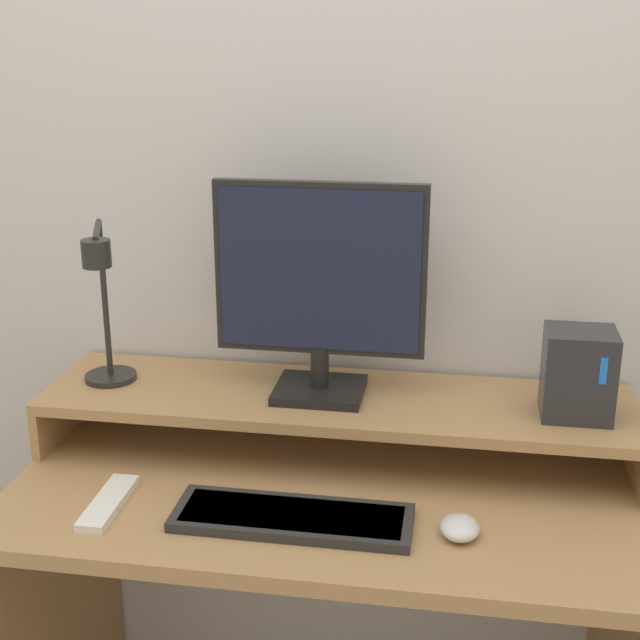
# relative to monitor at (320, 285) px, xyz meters

# --- Properties ---
(wall_back) EXTENTS (6.00, 0.05, 2.50)m
(wall_back) POSITION_rel_monitor_xyz_m (0.03, 0.18, 0.14)
(wall_back) COLOR silver
(wall_back) RESTS_ON ground_plane
(desk) EXTENTS (1.17, 0.60, 0.77)m
(desk) POSITION_rel_monitor_xyz_m (0.03, -0.15, -0.57)
(desk) COLOR #A87F51
(desk) RESTS_ON ground_plane
(monitor_shelf) EXTENTS (1.17, 0.30, 0.12)m
(monitor_shelf) POSITION_rel_monitor_xyz_m (0.03, -0.00, -0.24)
(monitor_shelf) COLOR #A87F51
(monitor_shelf) RESTS_ON desk
(monitor) EXTENTS (0.41, 0.15, 0.42)m
(monitor) POSITION_rel_monitor_xyz_m (0.00, 0.00, 0.00)
(monitor) COLOR black
(monitor) RESTS_ON monitor_shelf
(desk_lamp) EXTENTS (0.13, 0.23, 0.34)m
(desk_lamp) POSITION_rel_monitor_xyz_m (-0.41, -0.06, -0.05)
(desk_lamp) COLOR black
(desk_lamp) RESTS_ON monitor_shelf
(router_dock) EXTENTS (0.13, 0.11, 0.17)m
(router_dock) POSITION_rel_monitor_xyz_m (0.49, -0.02, -0.14)
(router_dock) COLOR #28282D
(router_dock) RESTS_ON monitor_shelf
(keyboard) EXTENTS (0.41, 0.14, 0.02)m
(keyboard) POSITION_rel_monitor_xyz_m (-0.00, -0.29, -0.34)
(keyboard) COLOR #282828
(keyboard) RESTS_ON desk
(mouse) EXTENTS (0.07, 0.08, 0.03)m
(mouse) POSITION_rel_monitor_xyz_m (0.29, -0.28, -0.33)
(mouse) COLOR silver
(mouse) RESTS_ON desk
(remote_control) EXTENTS (0.05, 0.19, 0.02)m
(remote_control) POSITION_rel_monitor_xyz_m (-0.33, -0.29, -0.34)
(remote_control) COLOR white
(remote_control) RESTS_ON desk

